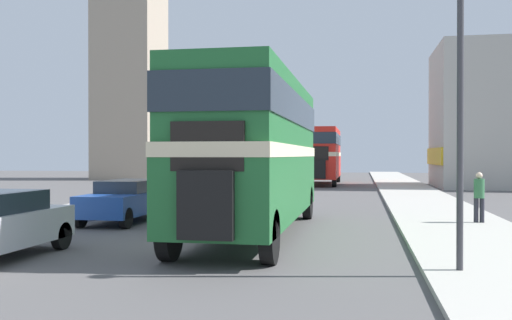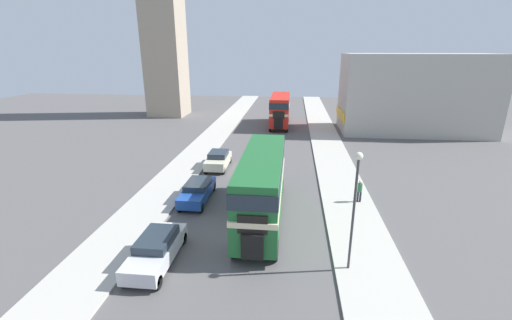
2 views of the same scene
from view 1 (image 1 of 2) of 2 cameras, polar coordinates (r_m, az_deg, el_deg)
The scene contains 8 objects.
ground_plane at distance 14.12m, azimuth -5.73°, elevation -8.51°, with size 120.00×120.00×0.00m, color #565454.
sidewalk_right at distance 13.87m, azimuth 22.47°, elevation -8.46°, with size 3.50×120.00×0.12m.
double_decker_bus at distance 15.81m, azimuth -0.01°, elevation 1.68°, with size 2.42×10.52×4.25m.
bus_distant at distance 43.41m, azimuth 6.63°, elevation 0.86°, with size 2.48×9.57×4.17m.
car_parked_mid at distance 19.55m, azimuth -12.68°, elevation -3.88°, with size 1.68×4.59×1.37m.
car_parked_far at distance 26.08m, azimuth -6.66°, elevation -2.68°, with size 1.77×3.96×1.49m.
pedestrian_walking at distance 18.99m, azimuth 21.41°, elevation -3.19°, with size 0.31×0.31×1.56m.
street_lamp at distance 11.11m, azimuth 19.76°, elevation 9.52°, with size 0.36×0.36×5.86m.
Camera 1 is at (3.88, -13.40, 2.21)m, focal length 40.00 mm.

